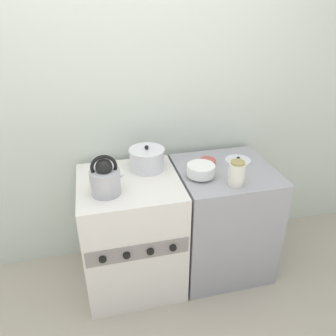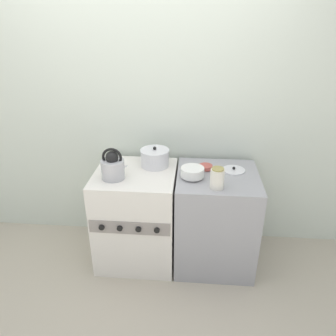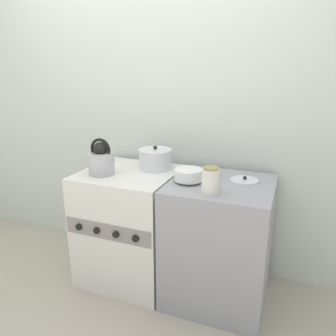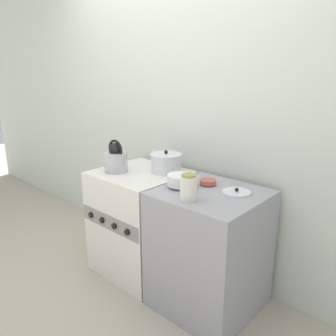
{
  "view_description": "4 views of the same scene",
  "coord_description": "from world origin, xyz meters",
  "px_view_note": "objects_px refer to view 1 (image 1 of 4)",
  "views": [
    {
      "loc": [
        -0.18,
        -1.48,
        1.86
      ],
      "look_at": [
        0.26,
        0.32,
        0.88
      ],
      "focal_mm": 35.0,
      "sensor_mm": 36.0,
      "label": 1
    },
    {
      "loc": [
        0.46,
        -1.99,
        1.99
      ],
      "look_at": [
        0.27,
        0.3,
        0.88
      ],
      "focal_mm": 35.0,
      "sensor_mm": 36.0,
      "label": 2
    },
    {
      "loc": [
        1.06,
        -1.62,
        1.51
      ],
      "look_at": [
        0.29,
        0.33,
        0.88
      ],
      "focal_mm": 35.0,
      "sensor_mm": 36.0,
      "label": 3
    },
    {
      "loc": [
        1.77,
        -1.31,
        1.55
      ],
      "look_at": [
        0.3,
        0.3,
        0.92
      ],
      "focal_mm": 35.0,
      "sensor_mm": 36.0,
      "label": 4
    }
  ],
  "objects_px": {
    "stove": "(132,232)",
    "cooking_pot": "(147,159)",
    "enamel_bowl": "(201,170)",
    "kettle": "(105,179)",
    "small_ceramic_bowl": "(208,161)",
    "loose_pot_lid": "(238,160)",
    "storage_jar": "(237,173)"
  },
  "relations": [
    {
      "from": "kettle",
      "to": "storage_jar",
      "type": "bearing_deg",
      "value": -6.52
    },
    {
      "from": "cooking_pot",
      "to": "enamel_bowl",
      "type": "height_order",
      "value": "cooking_pot"
    },
    {
      "from": "storage_jar",
      "to": "stove",
      "type": "bearing_deg",
      "value": 162.52
    },
    {
      "from": "enamel_bowl",
      "to": "storage_jar",
      "type": "height_order",
      "value": "storage_jar"
    },
    {
      "from": "loose_pot_lid",
      "to": "cooking_pot",
      "type": "bearing_deg",
      "value": 176.22
    },
    {
      "from": "stove",
      "to": "enamel_bowl",
      "type": "bearing_deg",
      "value": -7.32
    },
    {
      "from": "enamel_bowl",
      "to": "small_ceramic_bowl",
      "type": "height_order",
      "value": "enamel_bowl"
    },
    {
      "from": "storage_jar",
      "to": "loose_pot_lid",
      "type": "distance_m",
      "value": 0.34
    },
    {
      "from": "cooking_pot",
      "to": "storage_jar",
      "type": "height_order",
      "value": "cooking_pot"
    },
    {
      "from": "enamel_bowl",
      "to": "loose_pot_lid",
      "type": "height_order",
      "value": "enamel_bowl"
    },
    {
      "from": "stove",
      "to": "loose_pot_lid",
      "type": "height_order",
      "value": "loose_pot_lid"
    },
    {
      "from": "cooking_pot",
      "to": "storage_jar",
      "type": "relative_size",
      "value": 1.5
    },
    {
      "from": "small_ceramic_bowl",
      "to": "loose_pot_lid",
      "type": "xyz_separation_m",
      "value": [
        0.23,
        -0.01,
        -0.01
      ]
    },
    {
      "from": "loose_pot_lid",
      "to": "stove",
      "type": "bearing_deg",
      "value": -173.08
    },
    {
      "from": "enamel_bowl",
      "to": "small_ceramic_bowl",
      "type": "bearing_deg",
      "value": 56.91
    },
    {
      "from": "cooking_pot",
      "to": "loose_pot_lid",
      "type": "relative_size",
      "value": 1.31
    },
    {
      "from": "cooking_pot",
      "to": "kettle",
      "type": "bearing_deg",
      "value": -139.19
    },
    {
      "from": "cooking_pot",
      "to": "enamel_bowl",
      "type": "bearing_deg",
      "value": -32.2
    },
    {
      "from": "stove",
      "to": "cooking_pot",
      "type": "xyz_separation_m",
      "value": [
        0.15,
        0.14,
        0.48
      ]
    },
    {
      "from": "enamel_bowl",
      "to": "storage_jar",
      "type": "relative_size",
      "value": 1.13
    },
    {
      "from": "small_ceramic_bowl",
      "to": "storage_jar",
      "type": "xyz_separation_m",
      "value": [
        0.08,
        -0.3,
        0.06
      ]
    },
    {
      "from": "kettle",
      "to": "enamel_bowl",
      "type": "xyz_separation_m",
      "value": [
        0.6,
        0.05,
        -0.05
      ]
    },
    {
      "from": "stove",
      "to": "kettle",
      "type": "distance_m",
      "value": 0.54
    },
    {
      "from": "enamel_bowl",
      "to": "loose_pot_lid",
      "type": "relative_size",
      "value": 0.99
    },
    {
      "from": "small_ceramic_bowl",
      "to": "loose_pot_lid",
      "type": "relative_size",
      "value": 0.61
    },
    {
      "from": "loose_pot_lid",
      "to": "storage_jar",
      "type": "bearing_deg",
      "value": -116.97
    },
    {
      "from": "storage_jar",
      "to": "loose_pot_lid",
      "type": "relative_size",
      "value": 0.87
    },
    {
      "from": "kettle",
      "to": "small_ceramic_bowl",
      "type": "relative_size",
      "value": 2.24
    },
    {
      "from": "stove",
      "to": "small_ceramic_bowl",
      "type": "height_order",
      "value": "small_ceramic_bowl"
    },
    {
      "from": "cooking_pot",
      "to": "storage_jar",
      "type": "distance_m",
      "value": 0.6
    },
    {
      "from": "cooking_pot",
      "to": "enamel_bowl",
      "type": "xyz_separation_m",
      "value": [
        0.31,
        -0.2,
        -0.02
      ]
    },
    {
      "from": "stove",
      "to": "small_ceramic_bowl",
      "type": "distance_m",
      "value": 0.72
    }
  ]
}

